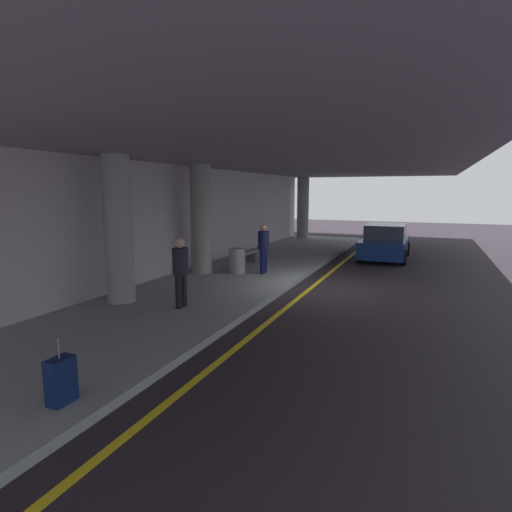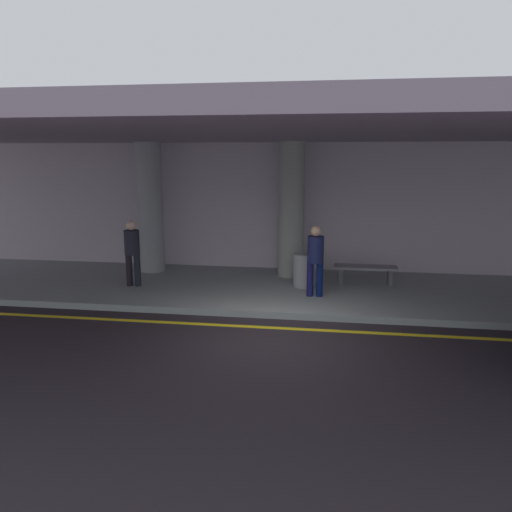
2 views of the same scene
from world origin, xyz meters
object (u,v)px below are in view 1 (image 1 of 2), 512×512
support_column_far_left (118,230)px  suitcase_upright_primary (61,381)px  support_column_center (303,207)px  trash_bin_steel (237,261)px  car_navy (385,243)px  bench_metal (244,256)px  person_waiting_for_ride (181,268)px  support_column_left_mid (201,220)px  traveler_with_luggage (264,245)px

support_column_far_left → suitcase_upright_primary: size_ratio=4.06×
support_column_center → trash_bin_steel: size_ratio=4.29×
support_column_far_left → support_column_center: bearing=0.0°
car_navy → bench_metal: bearing=-45.3°
trash_bin_steel → bench_metal: bearing=15.6°
person_waiting_for_ride → suitcase_upright_primary: person_waiting_for_ride is taller
bench_metal → trash_bin_steel: trash_bin_steel is taller
support_column_center → bench_metal: 10.14m
support_column_far_left → trash_bin_steel: bearing=-14.2°
support_column_left_mid → traveler_with_luggage: size_ratio=2.17×
trash_bin_steel → support_column_left_mid: bearing=111.3°
person_waiting_for_ride → bench_metal: person_waiting_for_ride is taller
person_waiting_for_ride → trash_bin_steel: person_waiting_for_ride is taller
support_column_center → bench_metal: (-10.01, -0.69, -1.47)m
car_navy → bench_metal: (-4.50, 4.68, -0.21)m
support_column_left_mid → traveler_with_luggage: support_column_left_mid is taller
suitcase_upright_primary → trash_bin_steel: size_ratio=1.06×
support_column_center → trash_bin_steel: (-11.56, -1.12, -1.40)m
car_navy → traveler_with_luggage: size_ratio=2.44×
support_column_left_mid → traveler_with_luggage: bearing=-69.7°
bench_metal → support_column_center: bearing=3.9°
car_navy → trash_bin_steel: bearing=-34.2°
suitcase_upright_primary → bench_metal: suitcase_upright_primary is taller
person_waiting_for_ride → suitcase_upright_primary: 4.62m
support_column_left_mid → bench_metal: 2.57m
bench_metal → car_navy: bearing=-46.2°
suitcase_upright_primary → trash_bin_steel: suitcase_upright_primary is taller
traveler_with_luggage → bench_metal: size_ratio=1.05×
support_column_left_mid → bench_metal: (1.99, -0.69, -1.47)m
support_column_center → person_waiting_for_ride: size_ratio=2.17×
support_column_far_left → trash_bin_steel: 4.79m
support_column_center → bench_metal: size_ratio=2.28×
support_column_far_left → suitcase_upright_primary: support_column_far_left is taller
person_waiting_for_ride → support_column_left_mid: bearing=-85.2°
support_column_far_left → support_column_center: same height
support_column_center → trash_bin_steel: support_column_center is taller
car_navy → person_waiting_for_ride: (-10.37, 3.66, 0.40)m
support_column_far_left → suitcase_upright_primary: (-4.33, -2.78, -1.51)m
support_column_left_mid → car_navy: bearing=-39.6°
support_column_far_left → car_navy: bearing=-27.1°
suitcase_upright_primary → trash_bin_steel: bearing=-15.2°
support_column_left_mid → person_waiting_for_ride: bearing=-156.2°
support_column_left_mid → car_navy: (6.49, -5.37, -1.26)m
car_navy → support_column_far_left: bearing=-26.3°
support_column_left_mid → suitcase_upright_primary: support_column_left_mid is taller
support_column_far_left → support_column_left_mid: (4.00, 0.00, 0.00)m
car_navy → person_waiting_for_ride: bearing=-18.6°
traveler_with_luggage → trash_bin_steel: (-0.29, 0.86, -0.54)m
support_column_far_left → traveler_with_luggage: bearing=-22.7°
suitcase_upright_primary → bench_metal: size_ratio=0.56×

